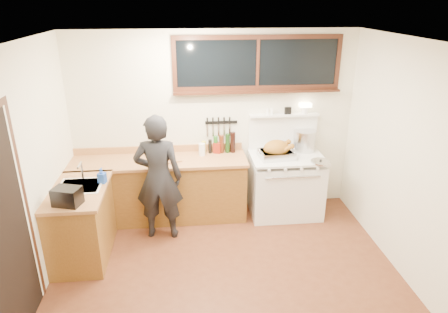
{
  "coord_description": "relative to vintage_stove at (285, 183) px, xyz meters",
  "views": [
    {
      "loc": [
        -0.41,
        -3.7,
        2.98
      ],
      "look_at": [
        0.05,
        0.85,
        1.15
      ],
      "focal_mm": 32.0,
      "sensor_mm": 36.0,
      "label": 1
    }
  ],
  "objects": [
    {
      "name": "man",
      "position": [
        -1.78,
        -0.43,
        0.37
      ],
      "size": [
        0.65,
        0.46,
        1.68
      ],
      "color": "black",
      "rests_on": "ground"
    },
    {
      "name": "pot_lid",
      "position": [
        0.39,
        -0.29,
        0.45
      ],
      "size": [
        0.33,
        0.33,
        0.04
      ],
      "color": "silver",
      "rests_on": "vintage_stove"
    },
    {
      "name": "coffee_tin",
      "position": [
        -0.97,
        0.21,
        0.51
      ],
      "size": [
        0.13,
        0.12,
        0.16
      ],
      "color": "maroon",
      "rests_on": "counter_back"
    },
    {
      "name": "counter_back",
      "position": [
        -1.8,
        0.04,
        -0.01
      ],
      "size": [
        2.44,
        0.64,
        1.0
      ],
      "color": "brown",
      "rests_on": "ground"
    },
    {
      "name": "pitcher",
      "position": [
        -1.19,
        0.15,
        0.52
      ],
      "size": [
        0.1,
        0.1,
        0.17
      ],
      "color": "white",
      "rests_on": "counter_back"
    },
    {
      "name": "roast_turkey",
      "position": [
        -0.16,
        -0.05,
        0.54
      ],
      "size": [
        0.51,
        0.4,
        0.26
      ],
      "color": "silver",
      "rests_on": "vintage_stove"
    },
    {
      "name": "cutting_board",
      "position": [
        -1.69,
        -0.0,
        0.49
      ],
      "size": [
        0.44,
        0.38,
        0.13
      ],
      "color": "#AB7444",
      "rests_on": "counter_back"
    },
    {
      "name": "ground_plane",
      "position": [
        -1.0,
        -1.41,
        -0.48
      ],
      "size": [
        4.0,
        3.5,
        0.02
      ],
      "primitive_type": "cube",
      "color": "#532715"
    },
    {
      "name": "room_shell",
      "position": [
        -1.0,
        -1.41,
        1.18
      ],
      "size": [
        4.1,
        3.6,
        2.65
      ],
      "color": "silver",
      "rests_on": "ground"
    },
    {
      "name": "left_doorway",
      "position": [
        -2.99,
        -1.96,
        0.62
      ],
      "size": [
        0.02,
        1.04,
        2.17
      ],
      "color": "black",
      "rests_on": "ground"
    },
    {
      "name": "saucepan",
      "position": [
        0.01,
        0.18,
        0.5
      ],
      "size": [
        0.17,
        0.29,
        0.12
      ],
      "color": "silver",
      "rests_on": "vintage_stove"
    },
    {
      "name": "counter_left",
      "position": [
        -2.7,
        -0.79,
        -0.02
      ],
      "size": [
        0.64,
        1.09,
        0.9
      ],
      "color": "brown",
      "rests_on": "ground"
    },
    {
      "name": "soap_bottle",
      "position": [
        -2.43,
        -0.64,
        0.53
      ],
      "size": [
        0.11,
        0.11,
        0.19
      ],
      "color": "blue",
      "rests_on": "counter_left"
    },
    {
      "name": "stockpot",
      "position": [
        0.3,
        0.2,
        0.58
      ],
      "size": [
        0.35,
        0.35,
        0.3
      ],
      "color": "silver",
      "rests_on": "vintage_stove"
    },
    {
      "name": "toaster",
      "position": [
        -2.7,
        -1.16,
        0.53
      ],
      "size": [
        0.33,
        0.27,
        0.2
      ],
      "color": "black",
      "rests_on": "counter_left"
    },
    {
      "name": "back_window",
      "position": [
        -0.4,
        0.31,
        1.6
      ],
      "size": [
        2.32,
        0.13,
        0.77
      ],
      "color": "black",
      "rests_on": "room_shell"
    },
    {
      "name": "sink_unit",
      "position": [
        -2.68,
        -0.71,
        0.38
      ],
      "size": [
        0.5,
        0.45,
        0.37
      ],
      "color": "white",
      "rests_on": "counter_left"
    },
    {
      "name": "knife_strip",
      "position": [
        -0.92,
        0.32,
        0.84
      ],
      "size": [
        0.46,
        0.03,
        0.28
      ],
      "color": "black",
      "rests_on": "room_shell"
    },
    {
      "name": "bottle_cluster",
      "position": [
        -0.9,
        0.22,
        0.56
      ],
      "size": [
        0.48,
        0.07,
        0.3
      ],
      "color": "black",
      "rests_on": "counter_back"
    },
    {
      "name": "vintage_stove",
      "position": [
        0.0,
        0.0,
        0.0
      ],
      "size": [
        1.02,
        0.74,
        1.58
      ],
      "color": "white",
      "rests_on": "ground"
    }
  ]
}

